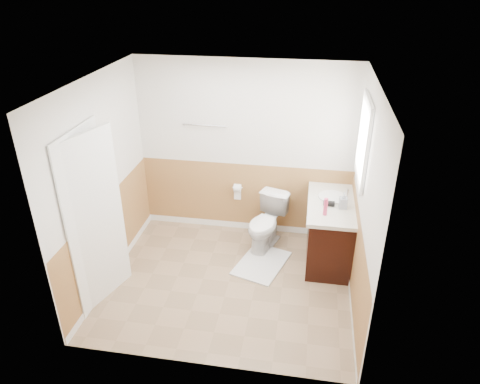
% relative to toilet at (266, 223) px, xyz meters
% --- Properties ---
extents(floor, '(3.00, 3.00, 0.00)m').
position_rel_toilet_xyz_m(floor, '(-0.36, -0.87, -0.37)').
color(floor, '#8C7051').
rests_on(floor, ground).
extents(ceiling, '(3.00, 3.00, 0.00)m').
position_rel_toilet_xyz_m(ceiling, '(-0.36, -0.87, 2.13)').
color(ceiling, white).
rests_on(ceiling, floor).
extents(wall_back, '(3.00, 0.00, 3.00)m').
position_rel_toilet_xyz_m(wall_back, '(-0.36, 0.43, 0.88)').
color(wall_back, silver).
rests_on(wall_back, floor).
extents(wall_front, '(3.00, 0.00, 3.00)m').
position_rel_toilet_xyz_m(wall_front, '(-0.36, -2.17, 0.88)').
color(wall_front, silver).
rests_on(wall_front, floor).
extents(wall_left, '(0.00, 3.00, 3.00)m').
position_rel_toilet_xyz_m(wall_left, '(-1.86, -0.87, 0.88)').
color(wall_left, silver).
rests_on(wall_left, floor).
extents(wall_right, '(0.00, 3.00, 3.00)m').
position_rel_toilet_xyz_m(wall_right, '(1.14, -0.87, 0.88)').
color(wall_right, silver).
rests_on(wall_right, floor).
extents(wainscot_back, '(3.00, 0.00, 3.00)m').
position_rel_toilet_xyz_m(wainscot_back, '(-0.36, 0.41, 0.13)').
color(wainscot_back, '#9F743F').
rests_on(wainscot_back, floor).
extents(wainscot_front, '(3.00, 0.00, 3.00)m').
position_rel_toilet_xyz_m(wainscot_front, '(-0.36, -2.16, 0.13)').
color(wainscot_front, '#9F743F').
rests_on(wainscot_front, floor).
extents(wainscot_left, '(0.00, 2.60, 2.60)m').
position_rel_toilet_xyz_m(wainscot_left, '(-1.85, -0.87, 0.13)').
color(wainscot_left, '#9F743F').
rests_on(wainscot_left, floor).
extents(wainscot_right, '(0.00, 2.60, 2.60)m').
position_rel_toilet_xyz_m(wainscot_right, '(1.13, -0.87, 0.13)').
color(wainscot_right, '#9F743F').
rests_on(wainscot_right, floor).
extents(toilet, '(0.61, 0.82, 0.74)m').
position_rel_toilet_xyz_m(toilet, '(0.00, 0.00, 0.00)').
color(toilet, white).
rests_on(toilet, floor).
extents(bath_mat, '(0.77, 0.93, 0.02)m').
position_rel_toilet_xyz_m(bath_mat, '(0.00, -0.44, -0.36)').
color(bath_mat, white).
rests_on(bath_mat, floor).
extents(vanity_cabinet, '(0.55, 1.10, 0.80)m').
position_rel_toilet_xyz_m(vanity_cabinet, '(0.85, -0.16, 0.03)').
color(vanity_cabinet, black).
rests_on(vanity_cabinet, floor).
extents(vanity_knob_left, '(0.03, 0.03, 0.03)m').
position_rel_toilet_xyz_m(vanity_knob_left, '(0.55, -0.26, 0.18)').
color(vanity_knob_left, silver).
rests_on(vanity_knob_left, vanity_cabinet).
extents(vanity_knob_right, '(0.03, 0.03, 0.03)m').
position_rel_toilet_xyz_m(vanity_knob_right, '(0.55, -0.06, 0.18)').
color(vanity_knob_right, silver).
rests_on(vanity_knob_right, vanity_cabinet).
extents(countertop, '(0.60, 1.15, 0.05)m').
position_rel_toilet_xyz_m(countertop, '(0.84, -0.16, 0.46)').
color(countertop, beige).
rests_on(countertop, vanity_cabinet).
extents(sink_basin, '(0.36, 0.36, 0.02)m').
position_rel_toilet_xyz_m(sink_basin, '(0.85, -0.01, 0.49)').
color(sink_basin, silver).
rests_on(sink_basin, countertop).
extents(faucet, '(0.02, 0.02, 0.14)m').
position_rel_toilet_xyz_m(faucet, '(1.03, -0.01, 0.55)').
color(faucet, silver).
rests_on(faucet, countertop).
extents(lotion_bottle, '(0.05, 0.05, 0.22)m').
position_rel_toilet_xyz_m(lotion_bottle, '(0.75, -0.47, 0.59)').
color(lotion_bottle, '#C7335C').
rests_on(lotion_bottle, countertop).
extents(soap_dispenser, '(0.10, 0.10, 0.21)m').
position_rel_toilet_xyz_m(soap_dispenser, '(0.97, -0.27, 0.59)').
color(soap_dispenser, '#8E94A0').
rests_on(soap_dispenser, countertop).
extents(hair_dryer_body, '(0.14, 0.07, 0.07)m').
position_rel_toilet_xyz_m(hair_dryer_body, '(0.80, -0.24, 0.52)').
color(hair_dryer_body, black).
rests_on(hair_dryer_body, countertop).
extents(hair_dryer_handle, '(0.03, 0.03, 0.07)m').
position_rel_toilet_xyz_m(hair_dryer_handle, '(0.77, -0.25, 0.49)').
color(hair_dryer_handle, black).
rests_on(hair_dryer_handle, countertop).
extents(mirror_panel, '(0.02, 0.35, 0.90)m').
position_rel_toilet_xyz_m(mirror_panel, '(1.12, 0.23, 1.18)').
color(mirror_panel, silver).
rests_on(mirror_panel, wall_right).
extents(window_frame, '(0.04, 0.80, 1.00)m').
position_rel_toilet_xyz_m(window_frame, '(1.11, -0.29, 1.38)').
color(window_frame, white).
rests_on(window_frame, wall_right).
extents(window_glass, '(0.01, 0.70, 0.90)m').
position_rel_toilet_xyz_m(window_glass, '(1.13, -0.29, 1.38)').
color(window_glass, white).
rests_on(window_glass, wall_right).
extents(door, '(0.29, 0.78, 2.04)m').
position_rel_toilet_xyz_m(door, '(-1.76, -1.32, 0.65)').
color(door, white).
rests_on(door, wall_left).
extents(door_frame, '(0.02, 0.92, 2.10)m').
position_rel_toilet_xyz_m(door_frame, '(-1.83, -1.32, 0.66)').
color(door_frame, white).
rests_on(door_frame, wall_left).
extents(door_knob, '(0.06, 0.06, 0.06)m').
position_rel_toilet_xyz_m(door_knob, '(-1.70, -0.99, 0.58)').
color(door_knob, silver).
rests_on(door_knob, door).
extents(towel_bar, '(0.62, 0.02, 0.02)m').
position_rel_toilet_xyz_m(towel_bar, '(-0.91, 0.37, 1.23)').
color(towel_bar, silver).
rests_on(towel_bar, wall_back).
extents(tp_holder_bar, '(0.14, 0.02, 0.02)m').
position_rel_toilet_xyz_m(tp_holder_bar, '(-0.46, 0.35, 0.33)').
color(tp_holder_bar, silver).
rests_on(tp_holder_bar, wall_back).
extents(tp_roll, '(0.10, 0.11, 0.11)m').
position_rel_toilet_xyz_m(tp_roll, '(-0.46, 0.35, 0.33)').
color(tp_roll, white).
rests_on(tp_roll, tp_holder_bar).
extents(tp_sheet, '(0.10, 0.01, 0.16)m').
position_rel_toilet_xyz_m(tp_sheet, '(-0.46, 0.35, 0.22)').
color(tp_sheet, white).
rests_on(tp_sheet, tp_roll).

